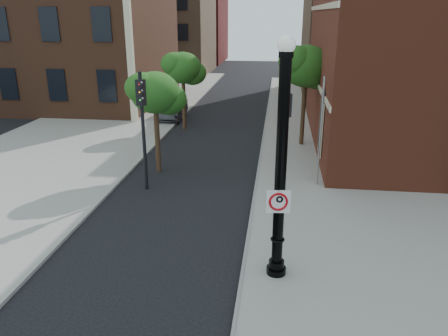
# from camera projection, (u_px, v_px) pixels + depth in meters

# --- Properties ---
(ground) EXTENTS (120.00, 120.00, 0.00)m
(ground) POSITION_uv_depth(u_px,v_px,m) (180.00, 256.00, 13.69)
(ground) COLOR black
(ground) RESTS_ON ground
(sidewalk_right) EXTENTS (8.00, 60.00, 0.12)m
(sidewalk_right) POSITION_uv_depth(u_px,v_px,m) (337.00, 161.00, 22.31)
(sidewalk_right) COLOR gray
(sidewalk_right) RESTS_ON ground
(sidewalk_left) EXTENTS (10.00, 50.00, 0.12)m
(sidewalk_left) POSITION_uv_depth(u_px,v_px,m) (113.00, 118.00, 31.56)
(sidewalk_left) COLOR gray
(sidewalk_left) RESTS_ON ground
(curb_edge) EXTENTS (0.10, 60.00, 0.14)m
(curb_edge) POSITION_uv_depth(u_px,v_px,m) (260.00, 158.00, 22.77)
(curb_edge) COLOR gray
(curb_edge) RESTS_ON ground
(bg_building_tan_a) EXTENTS (12.00, 12.00, 12.00)m
(bg_building_tan_a) POSITION_uv_depth(u_px,v_px,m) (162.00, 23.00, 54.24)
(bg_building_tan_a) COLOR brown
(bg_building_tan_a) RESTS_ON ground
(bg_building_red) EXTENTS (12.00, 12.00, 10.00)m
(bg_building_red) POSITION_uv_depth(u_px,v_px,m) (185.00, 28.00, 67.67)
(bg_building_red) COLOR maroon
(bg_building_red) RESTS_ON ground
(bg_building_tan_b) EXTENTS (22.00, 14.00, 14.00)m
(bg_building_tan_b) POSITION_uv_depth(u_px,v_px,m) (436.00, 16.00, 37.51)
(bg_building_tan_b) COLOR brown
(bg_building_tan_b) RESTS_ON ground
(lamppost) EXTENTS (0.57, 0.57, 6.68)m
(lamppost) POSITION_uv_depth(u_px,v_px,m) (280.00, 177.00, 11.58)
(lamppost) COLOR black
(lamppost) RESTS_ON ground
(no_parking_sign) EXTENTS (0.65, 0.14, 0.66)m
(no_parking_sign) POSITION_uv_depth(u_px,v_px,m) (279.00, 201.00, 11.64)
(no_parking_sign) COLOR white
(no_parking_sign) RESTS_ON ground
(parked_car) EXTENTS (1.68, 4.37, 1.42)m
(parked_car) POSITION_uv_depth(u_px,v_px,m) (173.00, 109.00, 31.30)
(parked_car) COLOR #2C2B30
(parked_car) RESTS_ON ground
(traffic_signal_left) EXTENTS (0.39, 0.44, 5.01)m
(traffic_signal_left) POSITION_uv_depth(u_px,v_px,m) (142.00, 112.00, 17.78)
(traffic_signal_left) COLOR black
(traffic_signal_left) RESTS_ON ground
(traffic_signal_right) EXTENTS (0.34, 0.39, 4.48)m
(traffic_signal_right) POSITION_uv_depth(u_px,v_px,m) (287.00, 123.00, 17.58)
(traffic_signal_right) COLOR black
(traffic_signal_right) RESTS_ON ground
(utility_pole) EXTENTS (0.10, 0.10, 4.79)m
(utility_pole) POSITION_uv_depth(u_px,v_px,m) (320.00, 134.00, 18.38)
(utility_pole) COLOR #999999
(utility_pole) RESTS_ON ground
(street_tree_a) EXTENTS (2.63, 2.38, 4.74)m
(street_tree_a) POSITION_uv_depth(u_px,v_px,m) (156.00, 94.00, 19.78)
(street_tree_a) COLOR black
(street_tree_a) RESTS_ON ground
(street_tree_b) EXTENTS (2.74, 2.47, 4.93)m
(street_tree_b) POSITION_uv_depth(u_px,v_px,m) (184.00, 69.00, 27.49)
(street_tree_b) COLOR black
(street_tree_b) RESTS_ON ground
(street_tree_c) EXTENTS (3.11, 2.81, 5.61)m
(street_tree_c) POSITION_uv_depth(u_px,v_px,m) (306.00, 67.00, 23.58)
(street_tree_c) COLOR black
(street_tree_c) RESTS_ON ground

